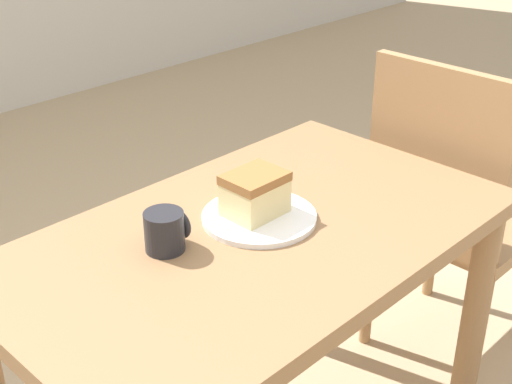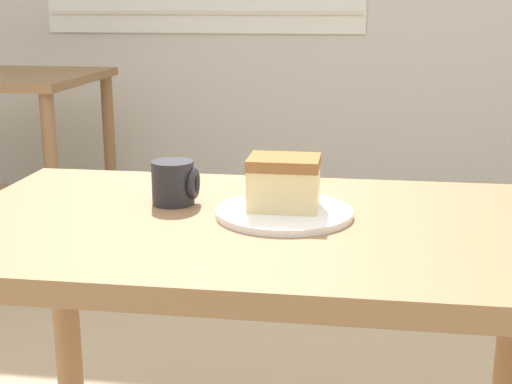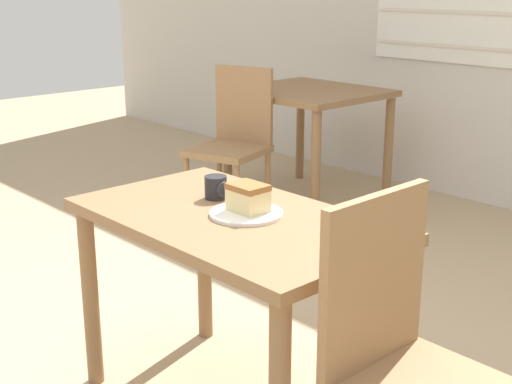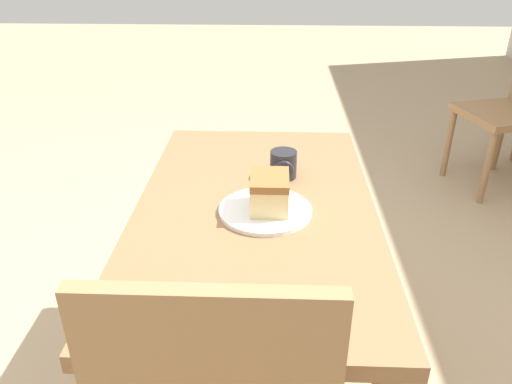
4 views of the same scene
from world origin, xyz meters
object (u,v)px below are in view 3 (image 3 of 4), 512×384
object	(u,v)px
dining_table_near	(233,248)
chair_near_window	(408,364)
plate	(246,214)
dining_table_far	(308,107)
cake_slice	(248,198)
chair_far_corner	(234,138)
coffee_mug	(216,187)

from	to	relation	value
dining_table_near	chair_near_window	bearing A→B (deg)	-3.48
dining_table_near	plate	bearing A→B (deg)	37.82
dining_table_far	cake_slice	world-z (taller)	cake_slice
dining_table_far	cake_slice	xyz separation A→B (m)	(1.59, -1.99, 0.14)
chair_far_corner	coffee_mug	size ratio (longest dim) A/B	11.07
dining_table_far	coffee_mug	xyz separation A→B (m)	(1.38, -1.95, 0.12)
plate	cake_slice	xyz separation A→B (m)	(-0.00, 0.01, 0.05)
dining_table_near	chair_near_window	world-z (taller)	chair_near_window
dining_table_near	dining_table_far	bearing A→B (deg)	127.53
chair_near_window	chair_far_corner	size ratio (longest dim) A/B	1.00
chair_far_corner	dining_table_far	bearing A→B (deg)	68.15
chair_near_window	plate	world-z (taller)	chair_near_window
chair_near_window	dining_table_near	bearing A→B (deg)	86.52
dining_table_far	plate	bearing A→B (deg)	-51.47
chair_far_corner	plate	size ratio (longest dim) A/B	3.92
dining_table_far	chair_far_corner	bearing A→B (deg)	-95.28
cake_slice	chair_far_corner	bearing A→B (deg)	140.12
dining_table_near	dining_table_far	size ratio (longest dim) A/B	1.18
plate	dining_table_far	bearing A→B (deg)	128.53
plate	cake_slice	world-z (taller)	cake_slice
dining_table_near	dining_table_far	world-z (taller)	dining_table_far
plate	dining_table_near	bearing A→B (deg)	-142.18
cake_slice	coffee_mug	xyz separation A→B (m)	(-0.21, 0.04, -0.02)
chair_near_window	coffee_mug	world-z (taller)	chair_near_window
dining_table_near	chair_far_corner	xyz separation A→B (m)	(-1.61, 1.41, -0.10)
dining_table_far	chair_far_corner	xyz separation A→B (m)	(-0.06, -0.61, -0.14)
dining_table_far	chair_near_window	bearing A→B (deg)	-42.04
plate	coffee_mug	world-z (taller)	coffee_mug
chair_near_window	coffee_mug	distance (m)	0.96
dining_table_far	coffee_mug	distance (m)	2.39
dining_table_near	plate	xyz separation A→B (m)	(0.04, 0.03, 0.12)
coffee_mug	dining_table_near	bearing A→B (deg)	-23.55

